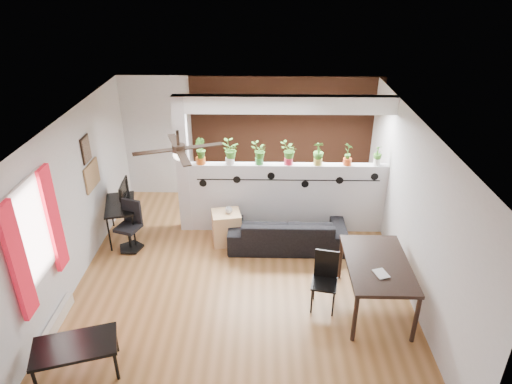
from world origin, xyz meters
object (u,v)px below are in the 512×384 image
object	(u,v)px
potted_plant_0	(200,151)
folding_chair	(325,275)
office_chair	(130,229)
dining_table	(377,267)
potted_plant_2	(259,153)
coffee_table	(75,348)
cup	(229,210)
potted_plant_6	(378,155)
cube_shelf	(227,227)
potted_plant_4	(318,153)
potted_plant_1	(230,152)
sofa	(287,232)
ceiling_fan	(179,151)
computer_desk	(120,207)
potted_plant_5	(348,153)
potted_plant_3	(289,153)

from	to	relation	value
potted_plant_0	folding_chair	bearing A→B (deg)	-46.58
office_chair	dining_table	distance (m)	4.27
potted_plant_2	office_chair	bearing A→B (deg)	-162.43
folding_chair	coffee_table	bearing A→B (deg)	-157.06
office_chair	cup	bearing A→B (deg)	7.43
coffee_table	office_chair	bearing A→B (deg)	91.41
potted_plant_6	cube_shelf	bearing A→B (deg)	-169.65
folding_chair	potted_plant_4	bearing A→B (deg)	88.44
dining_table	folding_chair	size ratio (longest dim) A/B	1.61
potted_plant_1	folding_chair	bearing A→B (deg)	-54.90
potted_plant_6	folding_chair	xyz separation A→B (m)	(-1.11, -2.16, -1.01)
potted_plant_1	cup	xyz separation A→B (m)	(-0.01, -0.49, -0.93)
potted_plant_6	sofa	world-z (taller)	potted_plant_6
potted_plant_6	cup	bearing A→B (deg)	-169.46
coffee_table	ceiling_fan	bearing A→B (deg)	56.79
cup	folding_chair	distance (m)	2.27
ceiling_fan	potted_plant_4	bearing A→B (deg)	40.24
computer_desk	potted_plant_5	bearing A→B (deg)	4.74
cup	folding_chair	xyz separation A→B (m)	(1.53, -1.67, -0.12)
potted_plant_1	potted_plant_4	xyz separation A→B (m)	(1.58, 0.00, -0.01)
potted_plant_0	potted_plant_3	size ratio (longest dim) A/B	1.10
potted_plant_0	potted_plant_4	world-z (taller)	potted_plant_0
potted_plant_0	potted_plant_2	world-z (taller)	potted_plant_0
cube_shelf	coffee_table	world-z (taller)	cube_shelf
cup	computer_desk	world-z (taller)	cup
potted_plant_3	dining_table	size ratio (longest dim) A/B	0.29
cup	ceiling_fan	bearing A→B (deg)	-112.43
potted_plant_0	cube_shelf	size ratio (longest dim) A/B	0.77
potted_plant_3	office_chair	xyz separation A→B (m)	(-2.79, -0.72, -1.18)
computer_desk	coffee_table	size ratio (longest dim) A/B	0.95
potted_plant_3	potted_plant_6	world-z (taller)	potted_plant_3
potted_plant_6	cup	world-z (taller)	potted_plant_6
potted_plant_6	office_chair	world-z (taller)	potted_plant_6
potted_plant_5	folding_chair	bearing A→B (deg)	-105.14
sofa	cup	distance (m)	1.11
potted_plant_4	dining_table	bearing A→B (deg)	-73.26
potted_plant_0	coffee_table	world-z (taller)	potted_plant_0
potted_plant_6	cube_shelf	xyz separation A→B (m)	(-2.69, -0.49, -1.24)
dining_table	potted_plant_2	bearing A→B (deg)	127.85
potted_plant_2	dining_table	world-z (taller)	potted_plant_2
cup	office_chair	world-z (taller)	office_chair
cup	dining_table	xyz separation A→B (m)	(2.25, -1.72, 0.05)
potted_plant_2	potted_plant_3	size ratio (longest dim) A/B	0.95
potted_plant_1	potted_plant_3	bearing A→B (deg)	0.00
computer_desk	dining_table	distance (m)	4.64
potted_plant_6	dining_table	size ratio (longest dim) A/B	0.25
potted_plant_3	computer_desk	size ratio (longest dim) A/B	0.41
potted_plant_1	potted_plant_5	bearing A→B (deg)	0.00
sofa	dining_table	bearing A→B (deg)	127.53
potted_plant_1	potted_plant_3	size ratio (longest dim) A/B	1.04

